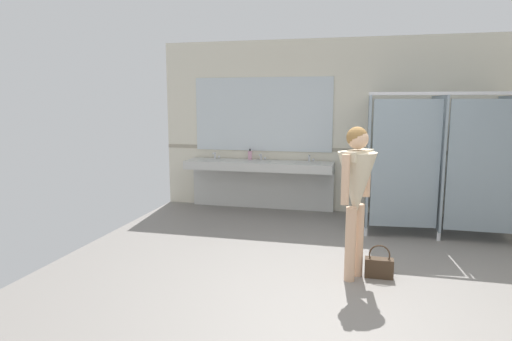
# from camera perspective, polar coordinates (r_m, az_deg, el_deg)

# --- Properties ---
(ground_plane) EXTENTS (6.98, 6.96, 0.10)m
(ground_plane) POSITION_cam_1_polar(r_m,az_deg,el_deg) (4.69, 13.29, -15.23)
(ground_plane) COLOR gray
(wall_back) EXTENTS (6.98, 0.12, 2.87)m
(wall_back) POSITION_cam_1_polar(r_m,az_deg,el_deg) (7.54, 13.89, 5.49)
(wall_back) COLOR beige
(wall_back) RESTS_ON ground_plane
(wall_back_tile_band) EXTENTS (6.98, 0.01, 0.06)m
(wall_back_tile_band) POSITION_cam_1_polar(r_m,az_deg,el_deg) (7.51, 13.78, 2.51)
(wall_back_tile_band) COLOR #9E937F
(wall_back_tile_band) RESTS_ON wall_back
(vanity_counter) EXTENTS (2.50, 0.55, 0.97)m
(vanity_counter) POSITION_cam_1_polar(r_m,az_deg,el_deg) (7.55, 0.48, -0.44)
(vanity_counter) COLOR silver
(vanity_counter) RESTS_ON ground_plane
(mirror_panel) EXTENTS (2.40, 0.02, 1.25)m
(mirror_panel) POSITION_cam_1_polar(r_m,az_deg,el_deg) (7.65, 0.83, 7.25)
(mirror_panel) COLOR silver
(mirror_panel) RESTS_ON wall_back
(bathroom_stalls) EXTENTS (1.96, 1.40, 1.97)m
(bathroom_stalls) POSITION_cam_1_polar(r_m,az_deg,el_deg) (6.70, 22.43, 1.22)
(bathroom_stalls) COLOR gray
(bathroom_stalls) RESTS_ON ground_plane
(person_standing) EXTENTS (0.53, 0.53, 1.60)m
(person_standing) POSITION_cam_1_polar(r_m,az_deg,el_deg) (4.65, 12.81, -1.78)
(person_standing) COLOR #DBAD89
(person_standing) RESTS_ON ground_plane
(handbag) EXTENTS (0.29, 0.13, 0.36)m
(handbag) POSITION_cam_1_polar(r_m,az_deg,el_deg) (4.97, 15.58, -11.86)
(handbag) COLOR #3F2D1E
(handbag) RESTS_ON ground_plane
(soap_dispenser) EXTENTS (0.07, 0.07, 0.19)m
(soap_dispenser) POSITION_cam_1_polar(r_m,az_deg,el_deg) (7.63, -0.78, 1.99)
(soap_dispenser) COLOR #D899B2
(soap_dispenser) RESTS_ON vanity_counter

